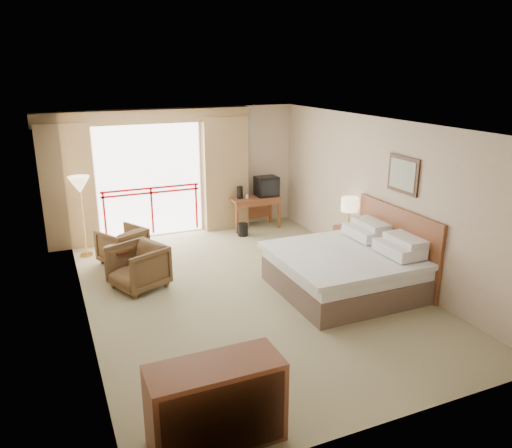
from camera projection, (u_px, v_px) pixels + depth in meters
name	position (u px, v px, depth m)	size (l,w,h in m)	color
floor	(248.00, 291.00, 8.17)	(7.00, 7.00, 0.00)	#8D865E
ceiling	(247.00, 124.00, 7.36)	(7.00, 7.00, 0.00)	white
wall_back	(186.00, 171.00, 10.83)	(5.00, 5.00, 0.00)	#CCB293
wall_front	(388.00, 306.00, 4.70)	(5.00, 5.00, 0.00)	#CCB293
wall_left	(79.00, 232.00, 6.82)	(7.00, 7.00, 0.00)	#CCB293
wall_right	(379.00, 196.00, 8.71)	(7.00, 7.00, 0.00)	#CCB293
balcony_door	(150.00, 181.00, 10.56)	(2.40, 2.40, 0.00)	white
balcony_railing	(151.00, 199.00, 10.66)	(2.09, 0.03, 1.02)	red
curtain_left	(68.00, 187.00, 9.81)	(1.00, 0.26, 2.50)	#997850
curtain_right	(225.00, 174.00, 11.05)	(1.00, 0.26, 2.50)	#997850
valance	(147.00, 117.00, 10.07)	(4.40, 0.22, 0.28)	#997850
hvac_vent	(242.00, 122.00, 11.00)	(0.50, 0.04, 0.50)	silver
bed	(347.00, 269.00, 8.10)	(2.13, 2.06, 0.97)	brown
headboard	(396.00, 245.00, 8.38)	(0.06, 2.10, 1.30)	brown
framed_art	(403.00, 175.00, 8.03)	(0.04, 0.72, 0.60)	black
nightstand	(349.00, 243.00, 9.49)	(0.43, 0.51, 0.62)	brown
table_lamp	(349.00, 205.00, 9.31)	(0.31, 0.31, 0.55)	tan
phone	(352.00, 228.00, 9.23)	(0.18, 0.14, 0.08)	black
desk	(254.00, 203.00, 11.27)	(1.11, 0.54, 0.73)	brown
tv	(267.00, 186.00, 11.22)	(0.49, 0.39, 0.44)	black
coffee_maker	(240.00, 193.00, 11.01)	(0.13, 0.13, 0.28)	black
cup	(247.00, 196.00, 11.05)	(0.07, 0.07, 0.09)	white
wastebasket	(243.00, 230.00, 10.82)	(0.22, 0.22, 0.28)	black
armchair_far	(124.00, 262.00, 9.36)	(0.72, 0.75, 0.68)	#48331F
armchair_near	(140.00, 287.00, 8.30)	(0.79, 0.81, 0.74)	#48331F
side_table	(119.00, 258.00, 8.52)	(0.52, 0.52, 0.57)	black
book	(118.00, 248.00, 8.46)	(0.18, 0.24, 0.02)	white
floor_lamp	(80.00, 188.00, 9.32)	(0.40, 0.40, 1.57)	tan
dresser	(216.00, 404.00, 4.76)	(1.29, 0.55, 0.86)	brown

